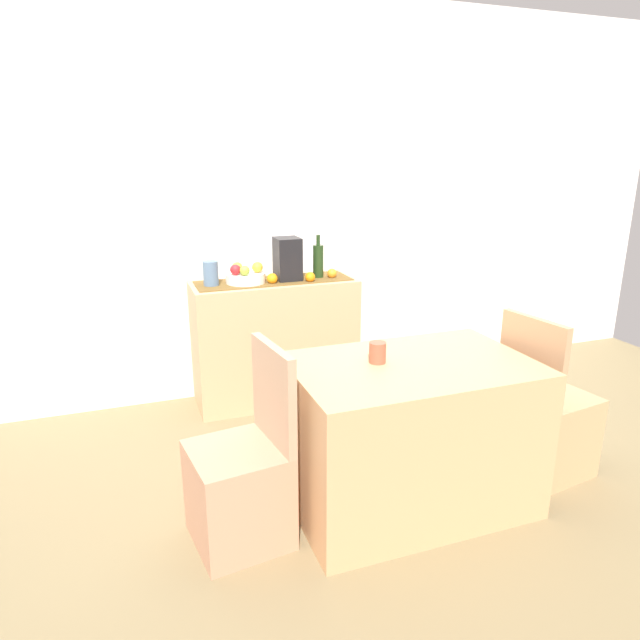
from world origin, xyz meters
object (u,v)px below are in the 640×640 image
object	(u,v)px
coffee_cup	(378,352)
chair_by_corner	(545,426)
sideboard_console	(275,342)
coffee_maker	(287,259)
wine_bottle	(318,261)
chair_near_window	(242,486)
dining_table	(409,434)
ceramic_vase	(211,274)
fruit_bowl	(246,278)

from	to	relation	value
coffee_cup	chair_by_corner	xyz separation A→B (m)	(0.99, -0.07, -0.52)
sideboard_console	coffee_maker	size ratio (longest dim) A/B	3.84
chair_by_corner	coffee_maker	bearing A→B (deg)	125.82
wine_bottle	chair_by_corner	distance (m)	1.77
coffee_cup	chair_near_window	xyz separation A→B (m)	(-0.68, -0.06, -0.52)
dining_table	ceramic_vase	bearing A→B (deg)	116.50
coffee_maker	ceramic_vase	world-z (taller)	coffee_maker
sideboard_console	chair_near_window	distance (m)	1.52
coffee_maker	wine_bottle	bearing A→B (deg)	0.00
wine_bottle	coffee_cup	distance (m)	1.37
fruit_bowl	wine_bottle	world-z (taller)	wine_bottle
chair_near_window	ceramic_vase	bearing A→B (deg)	84.66
chair_near_window	chair_by_corner	size ratio (longest dim) A/B	1.00
sideboard_console	wine_bottle	world-z (taller)	wine_bottle
ceramic_vase	sideboard_console	bearing A→B (deg)	0.00
sideboard_console	coffee_maker	bearing A→B (deg)	0.00
ceramic_vase	coffee_cup	distance (m)	1.46
sideboard_console	ceramic_vase	world-z (taller)	ceramic_vase
sideboard_console	coffee_maker	distance (m)	0.58
fruit_bowl	coffee_cup	xyz separation A→B (m)	(0.32, -1.34, -0.10)
sideboard_console	wine_bottle	bearing A→B (deg)	0.00
dining_table	chair_near_window	size ratio (longest dim) A/B	1.26
dining_table	chair_near_window	distance (m)	0.84
fruit_bowl	wine_bottle	distance (m)	0.52
coffee_maker	dining_table	bearing A→B (deg)	-82.52
dining_table	coffee_cup	bearing A→B (deg)	157.11
coffee_cup	chair_near_window	size ratio (longest dim) A/B	0.11
dining_table	chair_by_corner	world-z (taller)	chair_by_corner
wine_bottle	dining_table	bearing A→B (deg)	-91.41
chair_by_corner	ceramic_vase	bearing A→B (deg)	137.43
sideboard_console	dining_table	world-z (taller)	sideboard_console
sideboard_console	ceramic_vase	bearing A→B (deg)	180.00
coffee_maker	coffee_cup	xyz separation A→B (m)	(0.03, -1.34, -0.21)
coffee_maker	coffee_cup	world-z (taller)	coffee_maker
ceramic_vase	coffee_cup	xyz separation A→B (m)	(0.55, -1.34, -0.15)
chair_near_window	dining_table	bearing A→B (deg)	-0.15
fruit_bowl	coffee_maker	world-z (taller)	coffee_maker
coffee_maker	chair_near_window	distance (m)	1.71
coffee_cup	fruit_bowl	bearing A→B (deg)	103.46
ceramic_vase	coffee_cup	bearing A→B (deg)	-67.78
coffee_cup	chair_near_window	world-z (taller)	chair_near_window
coffee_cup	ceramic_vase	bearing A→B (deg)	112.22
sideboard_console	chair_near_window	xyz separation A→B (m)	(-0.55, -1.40, -0.16)
fruit_bowl	chair_near_window	size ratio (longest dim) A/B	0.29
fruit_bowl	chair_near_window	world-z (taller)	fruit_bowl
coffee_maker	chair_near_window	bearing A→B (deg)	-114.76
chair_near_window	coffee_cup	bearing A→B (deg)	5.25
fruit_bowl	coffee_cup	bearing A→B (deg)	-76.54
coffee_maker	coffee_cup	size ratio (longest dim) A/B	2.89
wine_bottle	ceramic_vase	size ratio (longest dim) A/B	1.82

